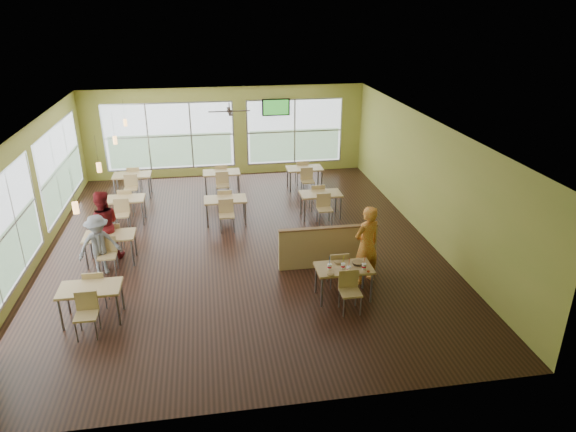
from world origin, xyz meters
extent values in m
plane|color=black|center=(0.00, 0.00, 0.00)|extent=(12.00, 12.00, 0.00)
plane|color=white|center=(0.00, 0.00, 3.20)|extent=(12.00, 12.00, 0.00)
cube|color=#A6A043|center=(0.00, 6.00, 1.60)|extent=(10.00, 0.04, 3.20)
cube|color=#A6A043|center=(0.00, -6.00, 1.60)|extent=(10.00, 0.04, 3.20)
cube|color=#A6A043|center=(-5.00, 0.00, 1.60)|extent=(0.04, 12.00, 3.20)
cube|color=#A6A043|center=(5.00, 0.00, 1.60)|extent=(0.04, 12.00, 3.20)
cube|color=white|center=(-4.98, -2.00, 1.53)|extent=(0.02, 4.50, 2.35)
cube|color=white|center=(-4.98, 3.00, 1.53)|extent=(0.02, 4.50, 2.35)
cube|color=white|center=(-2.00, 5.98, 1.53)|extent=(4.50, 0.02, 2.35)
cube|color=white|center=(2.50, 5.98, 1.53)|extent=(3.50, 0.02, 2.35)
cube|color=#B7BABC|center=(-4.97, 0.50, 0.35)|extent=(0.04, 9.40, 0.05)
cube|color=#B7BABC|center=(0.25, 5.97, 0.35)|extent=(8.00, 0.04, 0.05)
cube|color=tan|center=(2.00, -3.00, 0.73)|extent=(1.20, 0.70, 0.04)
cube|color=brown|center=(2.00, -3.00, 0.70)|extent=(1.22, 0.71, 0.01)
cylinder|color=slate|center=(1.46, -3.29, 0.35)|extent=(0.05, 0.05, 0.71)
cylinder|color=slate|center=(2.54, -3.29, 0.35)|extent=(0.05, 0.05, 0.71)
cylinder|color=slate|center=(1.46, -2.71, 0.35)|extent=(0.05, 0.05, 0.71)
cylinder|color=slate|center=(2.54, -2.71, 0.35)|extent=(0.05, 0.05, 0.71)
cube|color=tan|center=(2.00, -2.45, 0.45)|extent=(0.42, 0.42, 0.04)
cube|color=tan|center=(2.00, -2.26, 0.67)|extent=(0.42, 0.04, 0.40)
cube|color=tan|center=(2.00, -3.55, 0.45)|extent=(0.42, 0.42, 0.04)
cube|color=tan|center=(2.00, -3.74, 0.67)|extent=(0.42, 0.04, 0.40)
cube|color=tan|center=(2.00, -1.55, 0.50)|extent=(2.40, 0.12, 1.00)
cube|color=brown|center=(2.00, -1.55, 1.02)|extent=(2.40, 0.14, 0.04)
cube|color=tan|center=(-3.20, -3.00, 0.73)|extent=(1.20, 0.70, 0.04)
cube|color=brown|center=(-3.20, -3.00, 0.70)|extent=(1.22, 0.71, 0.01)
cylinder|color=slate|center=(-3.74, -3.29, 0.35)|extent=(0.05, 0.05, 0.71)
cylinder|color=slate|center=(-2.66, -3.29, 0.35)|extent=(0.05, 0.05, 0.71)
cylinder|color=slate|center=(-3.74, -2.71, 0.35)|extent=(0.05, 0.05, 0.71)
cylinder|color=slate|center=(-2.66, -2.71, 0.35)|extent=(0.05, 0.05, 0.71)
cube|color=tan|center=(-3.20, -2.45, 0.45)|extent=(0.42, 0.42, 0.04)
cube|color=tan|center=(-3.20, -2.26, 0.67)|extent=(0.42, 0.04, 0.40)
cube|color=tan|center=(-3.20, -3.55, 0.45)|extent=(0.42, 0.42, 0.04)
cube|color=tan|center=(-3.20, -3.74, 0.67)|extent=(0.42, 0.04, 0.40)
cube|color=tan|center=(-3.20, -0.50, 0.73)|extent=(1.20, 0.70, 0.04)
cube|color=brown|center=(-3.20, -0.50, 0.70)|extent=(1.22, 0.71, 0.01)
cylinder|color=slate|center=(-3.74, -0.79, 0.35)|extent=(0.05, 0.05, 0.71)
cylinder|color=slate|center=(-2.66, -0.79, 0.35)|extent=(0.05, 0.05, 0.71)
cylinder|color=slate|center=(-3.74, -0.21, 0.35)|extent=(0.05, 0.05, 0.71)
cylinder|color=slate|center=(-2.66, -0.21, 0.35)|extent=(0.05, 0.05, 0.71)
cube|color=tan|center=(-3.20, 0.05, 0.45)|extent=(0.42, 0.42, 0.04)
cube|color=tan|center=(-3.20, 0.24, 0.67)|extent=(0.42, 0.04, 0.40)
cube|color=tan|center=(-3.20, -1.05, 0.45)|extent=(0.42, 0.42, 0.04)
cube|color=tan|center=(-3.20, -1.24, 0.67)|extent=(0.42, 0.04, 0.40)
cube|color=tan|center=(-3.20, 2.00, 0.73)|extent=(1.20, 0.70, 0.04)
cube|color=brown|center=(-3.20, 2.00, 0.70)|extent=(1.22, 0.71, 0.01)
cylinder|color=slate|center=(-3.74, 1.71, 0.35)|extent=(0.05, 0.05, 0.71)
cylinder|color=slate|center=(-2.66, 1.71, 0.35)|extent=(0.05, 0.05, 0.71)
cylinder|color=slate|center=(-3.74, 2.29, 0.35)|extent=(0.05, 0.05, 0.71)
cylinder|color=slate|center=(-2.66, 2.29, 0.35)|extent=(0.05, 0.05, 0.71)
cube|color=tan|center=(-3.20, 2.55, 0.45)|extent=(0.42, 0.42, 0.04)
cube|color=tan|center=(-3.20, 2.74, 0.67)|extent=(0.42, 0.04, 0.40)
cube|color=tan|center=(-3.20, 1.45, 0.45)|extent=(0.42, 0.42, 0.04)
cube|color=tan|center=(-3.20, 1.26, 0.67)|extent=(0.42, 0.04, 0.40)
cube|color=tan|center=(-3.20, 4.20, 0.73)|extent=(1.20, 0.70, 0.04)
cube|color=brown|center=(-3.20, 4.20, 0.70)|extent=(1.22, 0.71, 0.01)
cylinder|color=slate|center=(-3.74, 3.91, 0.35)|extent=(0.05, 0.05, 0.71)
cylinder|color=slate|center=(-2.66, 3.91, 0.35)|extent=(0.05, 0.05, 0.71)
cylinder|color=slate|center=(-3.74, 4.49, 0.35)|extent=(0.05, 0.05, 0.71)
cylinder|color=slate|center=(-2.66, 4.49, 0.35)|extent=(0.05, 0.05, 0.71)
cube|color=tan|center=(-3.20, 4.75, 0.45)|extent=(0.42, 0.42, 0.04)
cube|color=tan|center=(-3.20, 4.94, 0.67)|extent=(0.42, 0.04, 0.40)
cube|color=tan|center=(-3.20, 3.65, 0.45)|extent=(0.42, 0.42, 0.04)
cube|color=tan|center=(-3.20, 3.46, 0.67)|extent=(0.42, 0.04, 0.40)
cube|color=tan|center=(-0.30, 1.50, 0.73)|extent=(1.20, 0.70, 0.04)
cube|color=brown|center=(-0.30, 1.50, 0.70)|extent=(1.22, 0.71, 0.01)
cylinder|color=slate|center=(-0.84, 1.21, 0.35)|extent=(0.05, 0.05, 0.71)
cylinder|color=slate|center=(0.24, 1.21, 0.35)|extent=(0.05, 0.05, 0.71)
cylinder|color=slate|center=(-0.84, 1.79, 0.35)|extent=(0.05, 0.05, 0.71)
cylinder|color=slate|center=(0.24, 1.79, 0.35)|extent=(0.05, 0.05, 0.71)
cube|color=tan|center=(-0.30, 2.05, 0.45)|extent=(0.42, 0.42, 0.04)
cube|color=tan|center=(-0.30, 2.24, 0.67)|extent=(0.42, 0.04, 0.40)
cube|color=tan|center=(-0.30, 0.95, 0.45)|extent=(0.42, 0.42, 0.04)
cube|color=tan|center=(-0.30, 0.76, 0.67)|extent=(0.42, 0.04, 0.40)
cube|color=tan|center=(-0.30, 4.00, 0.73)|extent=(1.20, 0.70, 0.04)
cube|color=brown|center=(-0.30, 4.00, 0.70)|extent=(1.22, 0.71, 0.01)
cylinder|color=slate|center=(-0.84, 3.71, 0.35)|extent=(0.05, 0.05, 0.71)
cylinder|color=slate|center=(0.24, 3.71, 0.35)|extent=(0.05, 0.05, 0.71)
cylinder|color=slate|center=(-0.84, 4.29, 0.35)|extent=(0.05, 0.05, 0.71)
cylinder|color=slate|center=(0.24, 4.29, 0.35)|extent=(0.05, 0.05, 0.71)
cube|color=tan|center=(-0.30, 4.55, 0.45)|extent=(0.42, 0.42, 0.04)
cube|color=tan|center=(-0.30, 4.74, 0.67)|extent=(0.42, 0.04, 0.40)
cube|color=tan|center=(-0.30, 3.45, 0.45)|extent=(0.42, 0.42, 0.04)
cube|color=tan|center=(-0.30, 3.26, 0.67)|extent=(0.42, 0.04, 0.40)
cube|color=tan|center=(2.50, 1.50, 0.73)|extent=(1.20, 0.70, 0.04)
cube|color=brown|center=(2.50, 1.50, 0.70)|extent=(1.22, 0.71, 0.01)
cylinder|color=slate|center=(1.96, 1.21, 0.35)|extent=(0.05, 0.05, 0.71)
cylinder|color=slate|center=(3.04, 1.21, 0.35)|extent=(0.05, 0.05, 0.71)
cylinder|color=slate|center=(1.96, 1.79, 0.35)|extent=(0.05, 0.05, 0.71)
cylinder|color=slate|center=(3.04, 1.79, 0.35)|extent=(0.05, 0.05, 0.71)
cube|color=tan|center=(2.50, 2.05, 0.45)|extent=(0.42, 0.42, 0.04)
cube|color=tan|center=(2.50, 2.24, 0.67)|extent=(0.42, 0.04, 0.40)
cube|color=tan|center=(2.50, 0.95, 0.45)|extent=(0.42, 0.42, 0.04)
cube|color=tan|center=(2.50, 0.76, 0.67)|extent=(0.42, 0.04, 0.40)
cube|color=tan|center=(2.50, 4.00, 0.73)|extent=(1.20, 0.70, 0.04)
cube|color=brown|center=(2.50, 4.00, 0.70)|extent=(1.22, 0.71, 0.01)
cylinder|color=slate|center=(1.96, 3.71, 0.35)|extent=(0.05, 0.05, 0.71)
cylinder|color=slate|center=(3.04, 3.71, 0.35)|extent=(0.05, 0.05, 0.71)
cylinder|color=slate|center=(1.96, 4.29, 0.35)|extent=(0.05, 0.05, 0.71)
cylinder|color=slate|center=(3.04, 4.29, 0.35)|extent=(0.05, 0.05, 0.71)
cube|color=tan|center=(2.50, 4.55, 0.45)|extent=(0.42, 0.42, 0.04)
cube|color=tan|center=(2.50, 4.74, 0.67)|extent=(0.42, 0.04, 0.40)
cube|color=tan|center=(2.50, 3.45, 0.45)|extent=(0.42, 0.42, 0.04)
cube|color=tan|center=(2.50, 3.26, 0.67)|extent=(0.42, 0.04, 0.40)
cylinder|color=#2D2119|center=(-3.20, -3.00, 2.85)|extent=(0.01, 0.01, 0.70)
cylinder|color=#E2984A|center=(-3.20, -3.00, 2.45)|extent=(0.11, 0.11, 0.22)
cylinder|color=#2D2119|center=(-3.20, -0.50, 2.85)|extent=(0.01, 0.01, 0.70)
cylinder|color=#E2984A|center=(-3.20, -0.50, 2.45)|extent=(0.11, 0.11, 0.22)
cylinder|color=#2D2119|center=(-3.20, 2.00, 2.85)|extent=(0.01, 0.01, 0.70)
cylinder|color=#E2984A|center=(-3.20, 2.00, 2.45)|extent=(0.11, 0.11, 0.22)
cylinder|color=#2D2119|center=(-3.20, 4.20, 2.85)|extent=(0.01, 0.01, 0.70)
cylinder|color=#E2984A|center=(-3.20, 4.20, 2.45)|extent=(0.11, 0.11, 0.22)
cylinder|color=#2D2119|center=(0.00, 3.00, 3.08)|extent=(0.03, 0.03, 0.24)
cylinder|color=#2D2119|center=(0.00, 3.00, 2.94)|extent=(0.16, 0.16, 0.06)
cube|color=#2D2119|center=(0.35, 3.00, 2.94)|extent=(0.55, 0.10, 0.01)
cube|color=#2D2119|center=(0.00, 3.35, 2.94)|extent=(0.10, 0.55, 0.01)
cube|color=#2D2119|center=(-0.35, 3.00, 2.94)|extent=(0.55, 0.10, 0.01)
cube|color=#2D2119|center=(0.00, 2.65, 2.94)|extent=(0.10, 0.55, 0.01)
cube|color=black|center=(1.80, 5.90, 2.45)|extent=(1.00, 0.06, 0.60)
cube|color=green|center=(1.80, 5.87, 2.45)|extent=(0.90, 0.01, 0.52)
imported|color=#DD5C18|center=(2.67, -2.41, 0.93)|extent=(0.80, 0.69, 1.86)
imported|color=#611012|center=(-3.38, -0.21, 0.89)|extent=(0.95, 0.79, 1.77)
imported|color=slate|center=(-3.35, -1.03, 0.74)|extent=(1.10, 0.89, 1.49)
cone|color=white|center=(1.66, -3.06, 0.81)|extent=(0.09, 0.09, 0.12)
cylinder|color=#B8071D|center=(1.66, -3.06, 0.81)|extent=(0.09, 0.09, 0.04)
cylinder|color=white|center=(1.66, -3.06, 0.88)|extent=(0.10, 0.10, 0.01)
cylinder|color=blue|center=(1.66, -3.06, 0.98)|extent=(0.03, 0.06, 0.22)
cone|color=white|center=(1.95, -3.07, 0.81)|extent=(0.09, 0.09, 0.12)
cylinder|color=#B8071D|center=(1.95, -3.07, 0.81)|extent=(0.08, 0.08, 0.04)
cylinder|color=white|center=(1.95, -3.07, 0.88)|extent=(0.09, 0.09, 0.01)
cylinder|color=yellow|center=(1.95, -3.07, 0.98)|extent=(0.03, 0.06, 0.22)
cone|color=white|center=(2.03, -3.24, 0.81)|extent=(0.10, 0.10, 0.13)
cylinder|color=#B8071D|center=(2.03, -3.24, 0.82)|extent=(0.09, 0.09, 0.04)
cylinder|color=white|center=(2.03, -3.24, 0.88)|extent=(0.10, 0.10, 0.01)
cylinder|color=red|center=(2.03, -3.24, 1.00)|extent=(0.02, 0.06, 0.23)
cone|color=white|center=(2.38, -3.17, 0.81)|extent=(0.10, 0.10, 0.13)
cylinder|color=#B8071D|center=(2.38, -3.17, 0.82)|extent=(0.09, 0.09, 0.04)
cylinder|color=white|center=(2.38, -3.17, 0.89)|extent=(0.10, 0.10, 0.01)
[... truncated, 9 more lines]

